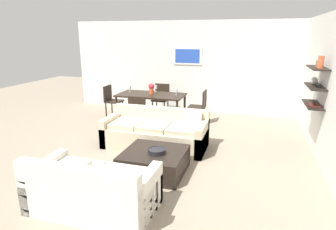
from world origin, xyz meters
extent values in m
plane|color=gray|center=(0.00, 0.00, 0.00)|extent=(18.00, 18.00, 0.00)
cube|color=silver|center=(0.30, 3.53, 1.35)|extent=(8.40, 0.06, 2.70)
cube|color=white|center=(-0.23, 3.48, 1.68)|extent=(0.87, 0.02, 0.50)
cube|color=#264CB2|center=(-0.23, 3.47, 1.68)|extent=(0.74, 0.01, 0.40)
cube|color=silver|center=(3.03, 0.60, 1.35)|extent=(0.06, 8.20, 2.70)
cube|color=black|center=(2.86, 0.85, 1.70)|extent=(0.28, 0.90, 0.02)
cube|color=black|center=(2.86, 0.85, 1.35)|extent=(0.28, 0.90, 0.02)
cube|color=black|center=(2.86, 0.85, 1.00)|extent=(0.28, 0.90, 0.02)
cylinder|color=#D85933|center=(2.86, 0.65, 1.82)|extent=(0.10, 0.10, 0.22)
sphere|color=silver|center=(2.86, 1.03, 1.43)|extent=(0.14, 0.14, 0.14)
cylinder|color=olive|center=(2.86, 0.90, 1.77)|extent=(0.07, 0.07, 0.12)
cube|color=#4C1E19|center=(2.86, 0.70, 1.03)|extent=(0.20, 0.28, 0.03)
cube|color=beige|center=(-0.15, 0.30, 0.21)|extent=(2.13, 0.90, 0.42)
cube|color=beige|center=(-0.15, 0.67, 0.60)|extent=(2.13, 0.16, 0.36)
cube|color=beige|center=(-1.14, 0.30, 0.30)|extent=(0.14, 0.90, 0.60)
cube|color=beige|center=(0.85, 0.30, 0.30)|extent=(0.14, 0.90, 0.60)
cube|color=beige|center=(-0.77, 0.26, 0.47)|extent=(0.60, 0.70, 0.10)
cube|color=beige|center=(-0.15, 0.26, 0.47)|extent=(0.60, 0.70, 0.10)
cube|color=beige|center=(0.47, 0.26, 0.47)|extent=(0.60, 0.70, 0.10)
cube|color=white|center=(0.61, 0.49, 0.60)|extent=(0.37, 0.14, 0.36)
cube|color=silver|center=(-0.19, -2.06, 0.21)|extent=(1.66, 0.90, 0.42)
cube|color=silver|center=(-0.19, -2.43, 0.60)|extent=(1.66, 0.16, 0.36)
cube|color=silver|center=(0.57, -2.06, 0.30)|extent=(0.14, 0.90, 0.60)
cube|color=silver|center=(-0.95, -2.06, 0.30)|extent=(0.14, 0.90, 0.60)
cube|color=silver|center=(0.15, -2.02, 0.47)|extent=(0.67, 0.70, 0.10)
cube|color=silver|center=(-0.54, -2.02, 0.47)|extent=(0.67, 0.70, 0.10)
cube|color=white|center=(-0.28, -2.25, 0.60)|extent=(0.36, 0.13, 0.36)
cube|color=black|center=(0.23, -0.81, 0.19)|extent=(1.03, 1.00, 0.38)
cylinder|color=black|center=(0.29, -0.88, 0.42)|extent=(0.29, 0.29, 0.07)
torus|color=black|center=(0.29, -0.88, 0.45)|extent=(0.30, 0.30, 0.02)
cube|color=black|center=(-0.88, 2.07, 0.73)|extent=(1.79, 0.93, 0.04)
cylinder|color=black|center=(-1.72, 1.67, 0.35)|extent=(0.06, 0.06, 0.71)
cylinder|color=black|center=(-0.05, 1.67, 0.35)|extent=(0.06, 0.06, 0.71)
cylinder|color=black|center=(-1.72, 2.48, 0.35)|extent=(0.06, 0.06, 0.71)
cylinder|color=black|center=(-0.05, 2.48, 0.35)|extent=(0.06, 0.06, 0.71)
cube|color=black|center=(-0.88, 1.29, 0.43)|extent=(0.44, 0.44, 0.04)
cube|color=black|center=(-0.88, 1.09, 0.67)|extent=(0.44, 0.04, 0.43)
cylinder|color=black|center=(-0.70, 1.47, 0.21)|extent=(0.04, 0.04, 0.41)
cylinder|color=black|center=(-1.06, 1.47, 0.21)|extent=(0.04, 0.04, 0.41)
cylinder|color=black|center=(-0.70, 1.11, 0.21)|extent=(0.04, 0.04, 0.41)
cylinder|color=black|center=(-1.06, 1.11, 0.21)|extent=(0.04, 0.04, 0.41)
cube|color=black|center=(-0.88, 2.86, 0.43)|extent=(0.44, 0.44, 0.04)
cube|color=black|center=(-0.88, 3.06, 0.67)|extent=(0.44, 0.04, 0.43)
cylinder|color=black|center=(-1.06, 2.68, 0.21)|extent=(0.04, 0.04, 0.41)
cylinder|color=black|center=(-0.70, 2.68, 0.21)|extent=(0.04, 0.04, 0.41)
cylinder|color=black|center=(-1.06, 3.04, 0.21)|extent=(0.04, 0.04, 0.41)
cylinder|color=black|center=(-0.70, 3.04, 0.21)|extent=(0.04, 0.04, 0.41)
cube|color=black|center=(0.33, 2.28, 0.43)|extent=(0.44, 0.44, 0.04)
cube|color=black|center=(0.53, 2.28, 0.67)|extent=(0.04, 0.44, 0.43)
cylinder|color=black|center=(0.15, 2.46, 0.21)|extent=(0.04, 0.04, 0.41)
cylinder|color=black|center=(0.15, 2.10, 0.21)|extent=(0.04, 0.04, 0.41)
cylinder|color=black|center=(0.51, 2.46, 0.21)|extent=(0.04, 0.04, 0.41)
cylinder|color=black|center=(0.51, 2.10, 0.21)|extent=(0.04, 0.04, 0.41)
cube|color=black|center=(-2.10, 2.28, 0.43)|extent=(0.44, 0.44, 0.04)
cube|color=black|center=(-2.30, 2.28, 0.67)|extent=(0.04, 0.44, 0.43)
cylinder|color=black|center=(-1.92, 2.10, 0.21)|extent=(0.04, 0.04, 0.41)
cylinder|color=black|center=(-1.92, 2.46, 0.21)|extent=(0.04, 0.04, 0.41)
cylinder|color=black|center=(-2.28, 2.10, 0.21)|extent=(0.04, 0.04, 0.41)
cylinder|color=black|center=(-2.28, 2.46, 0.21)|extent=(0.04, 0.04, 0.41)
cylinder|color=silver|center=(-0.88, 2.48, 0.75)|extent=(0.06, 0.06, 0.01)
cylinder|color=silver|center=(-0.88, 2.48, 0.79)|extent=(0.01, 0.01, 0.07)
cylinder|color=silver|center=(-0.88, 2.48, 0.87)|extent=(0.06, 0.06, 0.09)
cylinder|color=silver|center=(-1.55, 2.19, 0.75)|extent=(0.06, 0.06, 0.01)
cylinder|color=silver|center=(-1.55, 2.19, 0.80)|extent=(0.01, 0.01, 0.08)
cylinder|color=silver|center=(-1.55, 2.19, 0.89)|extent=(0.08, 0.08, 0.10)
cylinder|color=silver|center=(-0.21, 2.19, 0.75)|extent=(0.06, 0.06, 0.01)
cylinder|color=silver|center=(-0.21, 2.19, 0.79)|extent=(0.01, 0.01, 0.07)
cylinder|color=silver|center=(-0.21, 2.19, 0.87)|extent=(0.08, 0.08, 0.09)
cylinder|color=#D85933|center=(-0.88, 2.11, 0.82)|extent=(0.12, 0.12, 0.15)
sphere|color=red|center=(-0.88, 2.11, 0.96)|extent=(0.16, 0.16, 0.16)
camera|label=1|loc=(1.78, -5.13, 2.29)|focal=31.13mm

